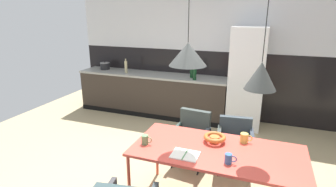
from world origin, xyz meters
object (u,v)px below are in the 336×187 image
bottle_wine_green (195,74)px  pendant_lamp_over_table_near (188,54)px  cooking_pot (105,66)px  mug_dark_espresso (244,138)px  armchair_near_window (235,136)px  bottle_vinegar_dark (126,67)px  mug_wide_latte (145,140)px  dining_table (217,153)px  pendant_lamp_over_table_far (261,76)px  bottle_oil_tall (192,72)px  refrigerator_column (247,79)px  open_book (185,155)px  fruit_bowl (215,138)px  mug_white_ceramic (229,159)px  armchair_head_of_table (192,132)px

bottle_wine_green → pendant_lamp_over_table_near: bearing=-77.1°
cooking_pot → mug_dark_espresso: bearing=-34.8°
armchair_near_window → bottle_vinegar_dark: size_ratio=2.39×
mug_wide_latte → bottle_wine_green: 2.53m
dining_table → bottle_vinegar_dark: 3.48m
armchair_near_window → bottle_wine_green: bearing=-62.7°
armchair_near_window → pendant_lamp_over_table_far: (0.28, -0.96, 1.11)m
armchair_near_window → cooking_pot: bearing=-35.1°
bottle_wine_green → pendant_lamp_over_table_near: size_ratio=0.26×
cooking_pot → pendant_lamp_over_table_near: size_ratio=0.20×
dining_table → armchair_near_window: (0.09, 0.94, -0.22)m
mug_wide_latte → bottle_wine_green: bottle_wine_green is taller
mug_dark_espresso → bottle_wine_green: bearing=118.9°
armchair_near_window → mug_wide_latte: (-0.87, -1.09, 0.31)m
mug_wide_latte → bottle_oil_tall: size_ratio=0.43×
refrigerator_column → cooking_pot: refrigerator_column is taller
pendant_lamp_over_table_near → open_book: bearing=-75.0°
dining_table → fruit_bowl: 0.20m
cooking_pot → bottle_oil_tall: bearing=-2.5°
mug_white_ceramic → open_book: bearing=-179.6°
cooking_pot → pendant_lamp_over_table_near: pendant_lamp_over_table_near is taller
refrigerator_column → pendant_lamp_over_table_near: bearing=-99.9°
pendant_lamp_over_table_far → refrigerator_column: bearing=96.5°
open_book → mug_wide_latte: size_ratio=2.25×
open_book → cooking_pot: (-2.80, 2.85, 0.21)m
fruit_bowl → open_book: (-0.23, -0.40, -0.05)m
refrigerator_column → bottle_oil_tall: size_ratio=6.63×
pendant_lamp_over_table_near → armchair_head_of_table: bearing=100.3°
refrigerator_column → pendant_lamp_over_table_near: pendant_lamp_over_table_near is taller
mug_white_ceramic → bottle_oil_tall: size_ratio=0.41×
mug_white_ceramic → bottle_oil_tall: (-1.15, 2.75, 0.21)m
armchair_head_of_table → dining_table: bearing=126.6°
armchair_near_window → bottle_wine_green: 1.81m
armchair_near_window → mug_dark_espresso: 0.75m
mug_dark_espresso → refrigerator_column: bearing=94.6°
refrigerator_column → armchair_head_of_table: bearing=-109.3°
cooking_pot → mug_white_ceramic: bearing=-41.2°
fruit_bowl → open_book: size_ratio=0.90×
refrigerator_column → pendant_lamp_over_table_near: (-0.44, -2.51, 0.80)m
armchair_head_of_table → mug_white_ceramic: size_ratio=6.74×
armchair_near_window → bottle_oil_tall: bottle_oil_tall is taller
open_book → bottle_wine_green: bottle_wine_green is taller
fruit_bowl → pendant_lamp_over_table_near: pendant_lamp_over_table_near is taller
fruit_bowl → bottle_oil_tall: size_ratio=0.86×
fruit_bowl → mug_dark_espresso: 0.34m
refrigerator_column → armchair_near_window: (0.02, -1.61, -0.46)m
mug_wide_latte → cooking_pot: bearing=129.9°
armchair_near_window → pendant_lamp_over_table_near: bearing=55.6°
mug_wide_latte → cooking_pot: size_ratio=0.57×
armchair_near_window → mug_white_ceramic: mug_white_ceramic is taller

